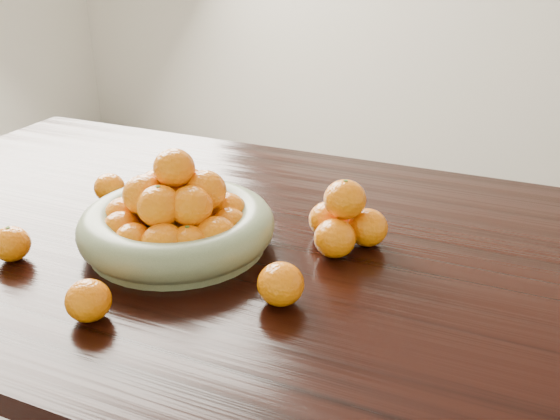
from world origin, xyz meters
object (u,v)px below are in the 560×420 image
at_px(fruit_bowl, 177,220).
at_px(loose_orange_0, 11,244).
at_px(dining_table, 298,291).
at_px(orange_pyramid, 344,221).

xyz_separation_m(fruit_bowl, loose_orange_0, (-0.23, -0.16, -0.02)).
height_order(dining_table, orange_pyramid, orange_pyramid).
bearing_deg(loose_orange_0, orange_pyramid, 28.71).
xyz_separation_m(dining_table, orange_pyramid, (0.07, 0.05, 0.14)).
xyz_separation_m(orange_pyramid, loose_orange_0, (-0.51, -0.28, -0.02)).
xyz_separation_m(fruit_bowl, orange_pyramid, (0.27, 0.12, -0.00)).
distance_m(orange_pyramid, loose_orange_0, 0.58).
relative_size(dining_table, loose_orange_0, 30.50).
height_order(orange_pyramid, loose_orange_0, orange_pyramid).
relative_size(fruit_bowl, loose_orange_0, 5.33).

